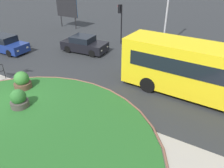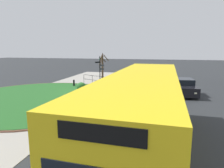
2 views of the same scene
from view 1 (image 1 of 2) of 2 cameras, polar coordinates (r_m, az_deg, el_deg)
The scene contains 8 objects.
ground at distance 13.78m, azimuth -25.34°, elevation -4.23°, with size 120.00×120.00×0.00m, color #282B2D.
bus_yellow at distance 13.09m, azimuth 25.58°, elevation 2.56°, with size 10.52×2.82×3.15m.
car_far_lane at distance 19.67m, azimuth -7.47°, elevation 10.51°, with size 4.21×2.24×1.44m.
car_trailing at distance 21.81m, azimuth -26.73°, elevation 9.56°, with size 4.29×1.93×1.48m.
traffic_light_near at distance 21.22m, azimuth 2.25°, elevation 17.93°, with size 0.49×0.26×3.75m.
billboard_left at distance 27.88m, azimuth -12.07°, elevation 19.59°, with size 3.15×0.15×3.79m.
planter_near_signpost at distance 12.73m, azimuth -23.76°, elevation -3.96°, with size 0.99×0.99×1.14m.
planter_kerbside at distance 14.56m, azimuth -23.02°, elevation 0.63°, with size 1.08×1.08×1.21m.
Camera 1 is at (10.30, -5.89, 7.00)m, focal length 33.97 mm.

